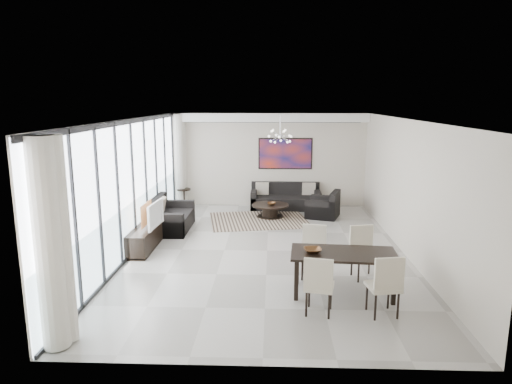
{
  "coord_description": "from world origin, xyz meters",
  "views": [
    {
      "loc": [
        0.11,
        -9.71,
        3.31
      ],
      "look_at": [
        -0.27,
        0.41,
        1.25
      ],
      "focal_mm": 32.0,
      "sensor_mm": 36.0,
      "label": 1
    }
  ],
  "objects_px": {
    "coffee_table": "(270,210)",
    "sofa_main": "(285,200)",
    "dining_table": "(344,257)",
    "television": "(151,215)",
    "tv_console": "(145,238)"
  },
  "relations": [
    {
      "from": "tv_console",
      "to": "television",
      "type": "bearing_deg",
      "value": 23.82
    },
    {
      "from": "coffee_table",
      "to": "dining_table",
      "type": "distance_m",
      "value": 5.4
    },
    {
      "from": "sofa_main",
      "to": "dining_table",
      "type": "height_order",
      "value": "sofa_main"
    },
    {
      "from": "television",
      "to": "dining_table",
      "type": "xyz_separation_m",
      "value": [
        3.94,
        -2.33,
        -0.12
      ]
    },
    {
      "from": "tv_console",
      "to": "sofa_main",
      "type": "bearing_deg",
      "value": 51.08
    },
    {
      "from": "coffee_table",
      "to": "tv_console",
      "type": "xyz_separation_m",
      "value": [
        -2.81,
        -2.96,
        0.04
      ]
    },
    {
      "from": "dining_table",
      "to": "television",
      "type": "bearing_deg",
      "value": 149.34
    },
    {
      "from": "sofa_main",
      "to": "tv_console",
      "type": "xyz_separation_m",
      "value": [
        -3.27,
        -4.05,
        -0.01
      ]
    },
    {
      "from": "sofa_main",
      "to": "dining_table",
      "type": "distance_m",
      "value": 6.38
    },
    {
      "from": "sofa_main",
      "to": "television",
      "type": "height_order",
      "value": "television"
    },
    {
      "from": "coffee_table",
      "to": "sofa_main",
      "type": "bearing_deg",
      "value": 67.01
    },
    {
      "from": "coffee_table",
      "to": "sofa_main",
      "type": "xyz_separation_m",
      "value": [
        0.46,
        1.09,
        0.05
      ]
    },
    {
      "from": "sofa_main",
      "to": "tv_console",
      "type": "height_order",
      "value": "sofa_main"
    },
    {
      "from": "dining_table",
      "to": "sofa_main",
      "type": "bearing_deg",
      "value": 97.44
    },
    {
      "from": "tv_console",
      "to": "television",
      "type": "distance_m",
      "value": 0.56
    }
  ]
}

